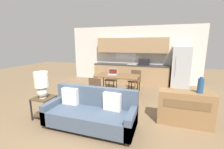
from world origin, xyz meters
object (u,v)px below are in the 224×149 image
object	(u,v)px
couch	(91,113)
dining_chair_far_right	(135,80)
dining_chair_near_left	(97,88)
credenza	(184,108)
vase	(201,86)
laptop	(113,73)
refrigerator	(180,67)
dining_table	(118,77)
side_table	(44,104)
table_lamp	(42,83)
dining_chair_far_left	(112,78)

from	to	relation	value
couch	dining_chair_far_right	bearing A→B (deg)	80.64
couch	dining_chair_near_left	world-z (taller)	couch
couch	dining_chair_near_left	distance (m)	1.44
credenza	vase	xyz separation A→B (m)	(0.27, 0.01, 0.57)
vase	laptop	world-z (taller)	vase
refrigerator	couch	xyz separation A→B (m)	(-2.22, -4.12, -0.53)
dining_table	side_table	size ratio (longest dim) A/B	2.66
refrigerator	table_lamp	xyz separation A→B (m)	(-3.53, -4.17, 0.05)
table_lamp	dining_chair_far_left	size ratio (longest dim) A/B	0.78
vase	laptop	size ratio (longest dim) A/B	1.03
refrigerator	laptop	world-z (taller)	refrigerator
side_table	dining_chair_far_left	size ratio (longest dim) A/B	0.67
credenza	dining_chair_far_left	world-z (taller)	dining_chair_far_left
dining_chair_far_right	dining_chair_far_left	world-z (taller)	same
dining_chair_near_left	table_lamp	bearing A→B (deg)	57.41
side_table	dining_chair_far_left	xyz separation A→B (m)	(0.84, 2.90, 0.10)
couch	credenza	bearing A→B (deg)	21.01
dining_chair_near_left	refrigerator	bearing A→B (deg)	-136.27
dining_chair_near_left	laptop	bearing A→B (deg)	-108.94
dining_table	vase	distance (m)	2.68
couch	dining_table	bearing A→B (deg)	90.04
dining_chair_far_right	vase	bearing A→B (deg)	-43.90
side_table	vase	world-z (taller)	vase
dining_table	table_lamp	bearing A→B (deg)	-120.76
refrigerator	laptop	bearing A→B (deg)	-141.85
vase	credenza	bearing A→B (deg)	-178.40
dining_chair_far_right	refrigerator	bearing A→B (deg)	40.40
vase	dining_chair_far_left	bearing A→B (deg)	142.70
dining_chair_far_right	dining_table	bearing A→B (deg)	-115.45
refrigerator	dining_chair_near_left	world-z (taller)	refrigerator
couch	table_lamp	distance (m)	1.43
table_lamp	dining_chair_far_right	bearing A→B (deg)	59.06
couch	laptop	distance (m)	2.27
dining_table	dining_chair_near_left	bearing A→B (deg)	-121.14
vase	laptop	xyz separation A→B (m)	(-2.51, 1.42, -0.15)
dining_chair_far_right	dining_chair_near_left	size ratio (longest dim) A/B	1.00
dining_chair_far_left	laptop	xyz separation A→B (m)	(0.26, -0.69, 0.35)
credenza	dining_chair_far_right	xyz separation A→B (m)	(-1.54, 2.15, 0.07)
table_lamp	laptop	bearing A→B (deg)	64.30
dining_chair_far_right	credenza	bearing A→B (deg)	-48.52
side_table	table_lamp	distance (m)	0.55
dining_table	credenza	world-z (taller)	credenza
refrigerator	couch	distance (m)	4.72
dining_chair_near_left	dining_chair_far_left	size ratio (longest dim) A/B	1.00
couch	vase	distance (m)	2.50
dining_chair_far_right	dining_chair_near_left	bearing A→B (deg)	-115.32
credenza	laptop	xyz separation A→B (m)	(-2.24, 1.43, 0.42)
refrigerator	side_table	xyz separation A→B (m)	(-3.54, -4.13, -0.50)
laptop	credenza	bearing A→B (deg)	-40.09
side_table	table_lamp	bearing A→B (deg)	-70.77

